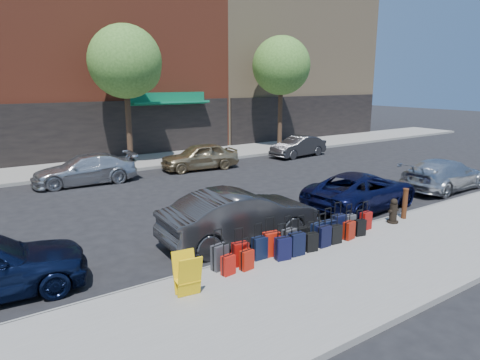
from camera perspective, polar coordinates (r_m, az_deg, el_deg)
ground at (r=15.59m, az=-3.80°, el=-3.91°), size 120.00×120.00×0.00m
sidewalk_near at (r=10.83m, az=14.39°, el=-11.75°), size 60.00×4.00×0.15m
sidewalk_far at (r=24.49m, az=-15.82°, el=2.07°), size 60.00×4.00×0.15m
curb_near at (r=12.13m, az=7.17°, el=-8.66°), size 60.00×0.08×0.15m
curb_far at (r=22.61m, az=-14.16°, el=1.28°), size 60.00×0.08×0.15m
building_right at (r=39.06m, az=3.18°, el=19.60°), size 15.00×12.12×18.00m
tree_center at (r=23.83m, az=-14.73°, el=14.76°), size 3.80×3.80×7.27m
tree_right at (r=29.15m, az=5.73°, el=14.73°), size 3.80×3.80×7.27m
suitcase_front_0 at (r=10.35m, az=-2.70°, el=-10.20°), size 0.44×0.29×0.99m
suitcase_front_1 at (r=10.54m, az=0.02°, el=-9.83°), size 0.41×0.25×0.94m
suitcase_front_2 at (r=10.92m, az=2.62°, el=-9.04°), size 0.39×0.22×0.93m
suitcase_front_3 at (r=11.11m, az=4.17°, el=-8.50°), size 0.45×0.29×1.02m
suitcase_front_4 at (r=11.52m, az=6.56°, el=-7.88°), size 0.41×0.26×0.94m
suitcase_front_5 at (r=11.83m, az=8.24°, el=-7.48°), size 0.37×0.22×0.86m
suitcase_front_6 at (r=12.14m, az=10.27°, el=-6.95°), size 0.40×0.25×0.91m
suitcase_front_7 at (r=12.40m, az=11.74°, el=-6.55°), size 0.40×0.24×0.92m
suitcase_front_8 at (r=12.79m, az=13.02°, el=-5.89°), size 0.42×0.24×1.00m
suitcase_front_9 at (r=13.14m, az=14.41°, el=-5.65°), size 0.37×0.21×0.87m
suitcase_front_10 at (r=13.54m, az=16.43°, el=-5.22°), size 0.36×0.21×0.87m
suitcase_back_0 at (r=10.10m, az=-1.59°, el=-11.25°), size 0.34×0.23×0.76m
suitcase_back_1 at (r=10.35m, az=0.89°, el=-10.59°), size 0.35×0.23×0.79m
suitcase_back_3 at (r=10.93m, az=5.74°, el=-9.07°), size 0.42×0.29×0.93m
suitcase_back_4 at (r=11.22m, az=7.56°, el=-8.47°), size 0.42×0.26×0.96m
suitcase_back_5 at (r=11.54m, az=9.46°, el=-8.15°), size 0.37×0.25×0.81m
suitcase_back_6 at (r=11.90m, az=11.08°, el=-7.37°), size 0.39×0.23×0.93m
suitcase_back_7 at (r=12.20m, az=12.57°, el=-7.07°), size 0.37×0.25×0.83m
suitcase_back_8 at (r=12.59m, az=14.33°, el=-6.52°), size 0.38×0.25×0.84m
suitcase_back_9 at (r=12.96m, az=15.69°, el=-6.13°), size 0.35×0.25×0.77m
fire_hydrant at (r=14.40m, az=19.77°, el=-3.98°), size 0.40×0.36×0.79m
bollard at (r=14.92m, az=21.12°, el=-2.89°), size 0.19×0.19×1.00m
display_rack at (r=9.22m, az=-7.06°, el=-12.41°), size 0.56×0.61×0.90m
car_near_1 at (r=12.26m, az=0.04°, el=-4.88°), size 4.72×1.81×1.54m
car_near_2 at (r=16.14m, az=15.95°, el=-1.34°), size 4.99×2.70×1.33m
car_near_3 at (r=20.12m, az=25.59°, el=0.66°), size 4.64×2.01×1.33m
car_far_1 at (r=20.46m, az=-19.98°, el=1.33°), size 4.64×2.13×1.31m
car_far_2 at (r=22.50m, az=-5.40°, el=3.16°), size 4.21×2.07×1.38m
car_far_3 at (r=26.50m, az=7.77°, el=4.46°), size 3.92×1.72×1.25m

